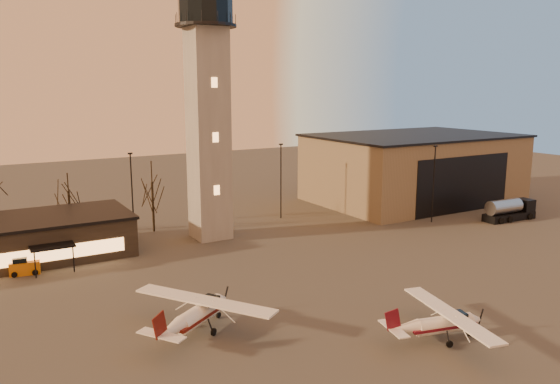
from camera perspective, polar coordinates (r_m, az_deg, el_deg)
name	(u,v)px	position (r m, az deg, el deg)	size (l,w,h in m)	color
ground	(377,334)	(41.22, 10.10, -14.42)	(220.00, 220.00, 0.00)	#464441
control_tower	(208,98)	(63.04, -7.58, 9.75)	(6.80, 6.80, 32.60)	gray
hangar	(413,167)	(87.58, 13.77, 2.50)	(30.60, 20.60, 10.30)	#7E6B52
terminal	(1,242)	(62.01, -27.11, -4.65)	(25.40, 12.20, 4.30)	black
light_poles	(210,191)	(65.29, -7.28, 0.15)	(58.50, 12.25, 10.14)	black
tree_row	(72,186)	(69.05, -20.92, 0.55)	(37.20, 9.20, 8.80)	black
cessna_front	(445,327)	(41.16, 16.89, -13.30)	(8.16, 10.23, 2.82)	white
cessna_rear	(202,316)	(41.27, -8.19, -12.66)	(9.36, 10.48, 3.19)	white
fuel_truck	(509,212)	(79.04, 22.82, -1.90)	(7.90, 2.91, 2.89)	black
service_cart	(24,267)	(57.73, -25.16, -7.14)	(2.86, 2.05, 1.69)	orange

